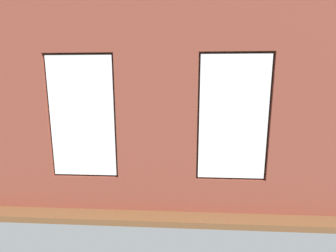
# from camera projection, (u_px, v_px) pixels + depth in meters

# --- Properties ---
(ground_plane) EXTENTS (6.91, 6.28, 0.10)m
(ground_plane) POSITION_uv_depth(u_px,v_px,m) (167.00, 159.00, 6.51)
(ground_plane) COLOR brown
(brick_wall_with_windows) EXTENTS (6.31, 0.30, 3.46)m
(brick_wall_with_windows) POSITION_uv_depth(u_px,v_px,m) (156.00, 106.00, 3.49)
(brick_wall_with_windows) COLOR brown
(brick_wall_with_windows) RESTS_ON ground_plane
(white_wall_right) EXTENTS (0.10, 5.28, 3.46)m
(white_wall_right) POSITION_uv_depth(u_px,v_px,m) (54.00, 97.00, 6.18)
(white_wall_right) COLOR silver
(white_wall_right) RESTS_ON ground_plane
(couch_by_window) EXTENTS (1.85, 0.87, 0.80)m
(couch_by_window) POSITION_uv_depth(u_px,v_px,m) (159.00, 175.00, 4.37)
(couch_by_window) COLOR black
(couch_by_window) RESTS_ON ground_plane
(couch_left) EXTENTS (1.01, 2.14, 0.80)m
(couch_left) POSITION_uv_depth(u_px,v_px,m) (261.00, 153.00, 5.77)
(couch_left) COLOR black
(couch_left) RESTS_ON ground_plane
(coffee_table) EXTENTS (1.44, 0.76, 0.44)m
(coffee_table) POSITION_uv_depth(u_px,v_px,m) (173.00, 143.00, 6.59)
(coffee_table) COLOR #A87547
(coffee_table) RESTS_ON ground_plane
(cup_ceramic) EXTENTS (0.09, 0.09, 0.10)m
(cup_ceramic) POSITION_uv_depth(u_px,v_px,m) (186.00, 139.00, 6.68)
(cup_ceramic) COLOR silver
(cup_ceramic) RESTS_ON coffee_table
(table_plant_small) EXTENTS (0.12, 0.12, 0.21)m
(table_plant_small) POSITION_uv_depth(u_px,v_px,m) (173.00, 138.00, 6.56)
(table_plant_small) COLOR #47423D
(table_plant_small) RESTS_ON coffee_table
(remote_gray) EXTENTS (0.15, 0.16, 0.02)m
(remote_gray) POSITION_uv_depth(u_px,v_px,m) (167.00, 140.00, 6.68)
(remote_gray) COLOR #59595B
(remote_gray) RESTS_ON coffee_table
(remote_black) EXTENTS (0.18, 0.08, 0.02)m
(remote_black) POSITION_uv_depth(u_px,v_px,m) (158.00, 142.00, 6.49)
(remote_black) COLOR black
(remote_black) RESTS_ON coffee_table
(remote_silver) EXTENTS (0.17, 0.14, 0.02)m
(remote_silver) POSITION_uv_depth(u_px,v_px,m) (176.00, 142.00, 6.46)
(remote_silver) COLOR #B2B2B7
(remote_silver) RESTS_ON coffee_table
(media_console) EXTENTS (1.26, 0.42, 0.52)m
(media_console) POSITION_uv_depth(u_px,v_px,m) (64.00, 152.00, 6.12)
(media_console) COLOR black
(media_console) RESTS_ON ground_plane
(tv_flatscreen) EXTENTS (1.10, 0.20, 0.72)m
(tv_flatscreen) POSITION_uv_depth(u_px,v_px,m) (62.00, 130.00, 6.02)
(tv_flatscreen) COLOR black
(tv_flatscreen) RESTS_ON media_console
(papasan_chair) EXTENTS (1.09, 1.09, 0.69)m
(papasan_chair) POSITION_uv_depth(u_px,v_px,m) (153.00, 130.00, 8.37)
(papasan_chair) COLOR olive
(papasan_chair) RESTS_ON ground_plane
(potted_plant_by_left_couch) EXTENTS (0.48, 0.48, 0.66)m
(potted_plant_by_left_couch) POSITION_uv_depth(u_px,v_px,m) (232.00, 136.00, 7.24)
(potted_plant_by_left_couch) COLOR beige
(potted_plant_by_left_couch) RESTS_ON ground_plane
(potted_plant_near_tv) EXTENTS (0.90, 1.01, 1.43)m
(potted_plant_near_tv) POSITION_uv_depth(u_px,v_px,m) (61.00, 143.00, 4.93)
(potted_plant_near_tv) COLOR #47423D
(potted_plant_near_tv) RESTS_ON ground_plane
(potted_plant_foreground_right) EXTENTS (0.92, 1.03, 1.24)m
(potted_plant_foreground_right) POSITION_uv_depth(u_px,v_px,m) (105.00, 125.00, 8.59)
(potted_plant_foreground_right) COLOR brown
(potted_plant_foreground_right) RESTS_ON ground_plane
(potted_plant_beside_window_right) EXTENTS (0.67, 0.67, 1.07)m
(potted_plant_beside_window_right) POSITION_uv_depth(u_px,v_px,m) (63.00, 159.00, 4.32)
(potted_plant_beside_window_right) COLOR #47423D
(potted_plant_beside_window_right) RESTS_ON ground_plane
(potted_plant_corner_far_left) EXTENTS (0.76, 0.97, 1.13)m
(potted_plant_corner_far_left) POSITION_uv_depth(u_px,v_px,m) (302.00, 171.00, 4.10)
(potted_plant_corner_far_left) COLOR #47423D
(potted_plant_corner_far_left) RESTS_ON ground_plane
(potted_plant_mid_room_small) EXTENTS (0.31, 0.31, 0.61)m
(potted_plant_mid_room_small) POSITION_uv_depth(u_px,v_px,m) (183.00, 135.00, 7.52)
(potted_plant_mid_room_small) COLOR gray
(potted_plant_mid_room_small) RESTS_ON ground_plane
(potted_plant_between_couches) EXTENTS (0.72, 0.68, 1.06)m
(potted_plant_between_couches) POSITION_uv_depth(u_px,v_px,m) (230.00, 171.00, 4.33)
(potted_plant_between_couches) COLOR gray
(potted_plant_between_couches) RESTS_ON ground_plane
(potted_plant_corner_near_left) EXTENTS (0.99, 0.92, 1.22)m
(potted_plant_corner_near_left) POSITION_uv_depth(u_px,v_px,m) (240.00, 125.00, 8.34)
(potted_plant_corner_near_left) COLOR #9E5638
(potted_plant_corner_near_left) RESTS_ON ground_plane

